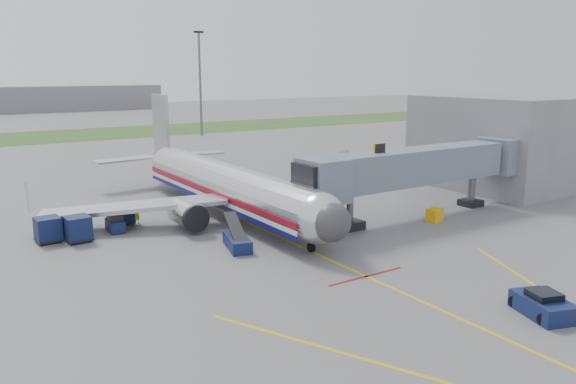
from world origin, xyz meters
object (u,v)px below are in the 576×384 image
belt_loader (237,241)px  pushback_tug (543,305)px  ramp_worker (137,214)px  airliner (226,185)px  baggage_tug (115,223)px

belt_loader → pushback_tug: bearing=-67.1°
belt_loader → ramp_worker: (-3.93, 10.54, 0.34)m
airliner → ramp_worker: (-8.01, 0.90, -1.77)m
airliner → ramp_worker: airliner is taller
airliner → pushback_tug: 29.11m
pushback_tug → baggage_tug: (-14.23, 28.44, 0.12)m
ramp_worker → baggage_tug: bearing=-177.2°
belt_loader → baggage_tug: bearing=123.4°
baggage_tug → belt_loader: belt_loader is taller
airliner → pushback_tug: bearing=-82.1°
baggage_tug → belt_loader: size_ratio=0.49×
pushback_tug → belt_loader: bearing=112.9°
ramp_worker → belt_loader: bearing=-95.4°
pushback_tug → ramp_worker: bearing=112.1°
airliner → belt_loader: size_ratio=7.79×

